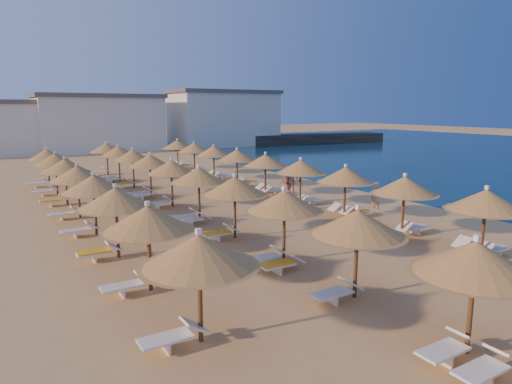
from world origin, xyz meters
TOP-DOWN VIEW (x-y plane):
  - ground at (0.00, 0.00)m, footprint 220.00×220.00m
  - jetty at (30.14, 41.74)m, footprint 30.22×9.55m
  - hotel_blocks at (4.06, 45.68)m, footprint 47.92×9.86m
  - parasol_row_east at (3.52, 4.81)m, footprint 2.92×40.14m
  - parasol_row_west at (-2.82, 4.81)m, footprint 2.92×40.14m
  - parasol_row_inland at (-7.88, 6.67)m, footprint 2.92×28.97m
  - loungers at (-1.31, 5.08)m, footprint 14.44×38.69m
  - beachgoer_c at (4.99, 7.77)m, footprint 1.07×1.14m
  - beachgoer_b at (3.06, 5.50)m, footprint 0.93×1.03m
  - beachgoer_a at (5.85, 1.20)m, footprint 0.43×0.64m

SIDE VIEW (x-z plane):
  - ground at x=0.00m, z-range 0.00..0.00m
  - loungers at x=-1.31m, z-range 0.01..0.67m
  - jetty at x=30.14m, z-range 0.00..1.50m
  - beachgoer_a at x=5.85m, z-range 0.00..1.71m
  - beachgoer_b at x=3.06m, z-range 0.00..1.73m
  - beachgoer_c at x=4.99m, z-range 0.00..1.89m
  - parasol_row_east at x=3.52m, z-range 0.84..3.68m
  - parasol_row_west at x=-2.82m, z-range 0.84..3.68m
  - parasol_row_inland at x=-7.88m, z-range 0.84..3.68m
  - hotel_blocks at x=4.06m, z-range -0.35..7.75m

